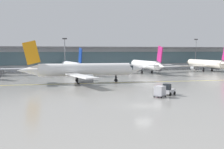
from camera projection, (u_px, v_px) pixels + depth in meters
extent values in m
plane|color=gray|center=(144.00, 106.00, 42.20)|extent=(400.00, 400.00, 0.00)
cube|color=yellow|center=(87.00, 83.00, 70.84)|extent=(109.52, 10.99, 0.01)
cube|color=#B2B7BC|center=(64.00, 59.00, 118.67)|extent=(165.63, 8.00, 9.00)
cube|color=slate|center=(66.00, 58.00, 114.75)|extent=(159.00, 0.16, 5.04)
cube|color=slate|center=(65.00, 47.00, 116.84)|extent=(172.25, 11.00, 0.60)
cube|color=silver|center=(9.00, 69.00, 92.27)|extent=(12.23, 5.30, 0.24)
cylinder|color=#999EA3|center=(1.00, 71.00, 92.99)|extent=(1.96, 3.16, 1.79)
cylinder|color=silver|center=(72.00, 66.00, 100.48)|extent=(4.33, 19.71, 2.72)
cone|color=silver|center=(64.00, 64.00, 111.00)|extent=(2.84, 3.46, 2.58)
cube|color=black|center=(66.00, 64.00, 108.97)|extent=(2.31, 2.61, 0.95)
cone|color=silver|center=(81.00, 67.00, 89.46)|extent=(2.66, 4.52, 2.31)
cube|color=silver|center=(53.00, 68.00, 96.45)|extent=(11.47, 4.69, 0.22)
cylinder|color=#999EA3|center=(58.00, 70.00, 98.46)|extent=(1.91, 3.00, 1.68)
cube|color=silver|center=(92.00, 68.00, 101.70)|extent=(11.36, 6.36, 0.22)
cylinder|color=#999EA3|center=(85.00, 70.00, 102.02)|extent=(1.91, 3.00, 1.68)
cube|color=navy|center=(80.00, 56.00, 89.96)|extent=(0.59, 3.67, 5.11)
cube|color=silver|center=(74.00, 66.00, 89.77)|extent=(4.14, 2.24, 0.19)
cube|color=silver|center=(86.00, 66.00, 91.28)|extent=(4.14, 2.24, 0.19)
cylinder|color=black|center=(67.00, 70.00, 106.97)|extent=(0.35, 0.35, 1.44)
cylinder|color=black|center=(67.00, 71.00, 107.00)|extent=(0.50, 0.75, 0.72)
cylinder|color=black|center=(68.00, 72.00, 98.49)|extent=(0.35, 0.35, 1.44)
cylinder|color=black|center=(68.00, 73.00, 98.52)|extent=(0.50, 0.75, 0.72)
cylinder|color=black|center=(78.00, 72.00, 99.88)|extent=(0.35, 0.35, 1.44)
cylinder|color=black|center=(78.00, 73.00, 99.91)|extent=(0.50, 0.75, 0.72)
cylinder|color=white|center=(145.00, 65.00, 104.10)|extent=(3.19, 20.89, 2.90)
cone|color=white|center=(133.00, 63.00, 115.71)|extent=(2.80, 3.51, 2.75)
cube|color=black|center=(135.00, 62.00, 113.46)|extent=(2.30, 2.64, 1.01)
cone|color=white|center=(161.00, 66.00, 91.93)|extent=(2.53, 4.67, 2.46)
cube|color=white|center=(127.00, 67.00, 100.41)|extent=(12.20, 6.07, 0.24)
cylinder|color=#999EA3|center=(132.00, 69.00, 102.38)|extent=(1.83, 3.09, 1.79)
cube|color=white|center=(166.00, 67.00, 104.66)|extent=(12.22, 5.76, 0.24)
cylinder|color=#999EA3|center=(158.00, 69.00, 105.26)|extent=(1.83, 3.09, 1.79)
cube|color=#B21E66|center=(160.00, 54.00, 92.49)|extent=(0.36, 3.91, 5.45)
cube|color=white|center=(153.00, 65.00, 92.50)|extent=(4.29, 2.10, 0.20)
cube|color=white|center=(165.00, 65.00, 93.72)|extent=(4.29, 2.10, 0.20)
cylinder|color=black|center=(138.00, 69.00, 111.25)|extent=(0.37, 0.37, 1.53)
cylinder|color=black|center=(138.00, 70.00, 111.28)|extent=(0.48, 0.77, 0.77)
cylinder|color=black|center=(142.00, 71.00, 102.09)|extent=(0.37, 0.37, 1.53)
cylinder|color=black|center=(142.00, 72.00, 102.12)|extent=(0.48, 0.77, 0.77)
cylinder|color=black|center=(152.00, 71.00, 103.21)|extent=(0.37, 0.37, 1.53)
cylinder|color=black|center=(152.00, 72.00, 103.25)|extent=(0.48, 0.77, 0.77)
cylinder|color=silver|center=(205.00, 63.00, 113.18)|extent=(2.91, 20.85, 2.90)
cone|color=silver|center=(188.00, 62.00, 124.74)|extent=(2.75, 3.48, 2.75)
cube|color=black|center=(191.00, 62.00, 122.51)|extent=(2.26, 2.61, 1.01)
cube|color=silver|center=(191.00, 66.00, 109.40)|extent=(12.21, 5.91, 0.24)
cylinder|color=#999EA3|center=(195.00, 68.00, 111.40)|extent=(1.79, 3.07, 1.79)
cube|color=silver|center=(224.00, 65.00, 113.85)|extent=(12.21, 5.92, 0.24)
cylinder|color=#999EA3|center=(217.00, 67.00, 114.42)|extent=(1.79, 3.07, 1.79)
cube|color=silver|center=(220.00, 64.00, 101.60)|extent=(4.26, 2.05, 0.20)
cylinder|color=black|center=(194.00, 68.00, 120.30)|extent=(0.37, 0.37, 1.53)
cylinder|color=black|center=(194.00, 69.00, 120.33)|extent=(0.47, 0.77, 0.77)
cylinder|color=black|center=(203.00, 69.00, 111.16)|extent=(0.37, 0.37, 1.53)
cylinder|color=black|center=(203.00, 70.00, 111.19)|extent=(0.47, 0.77, 0.77)
cylinder|color=black|center=(212.00, 69.00, 112.33)|extent=(0.37, 0.37, 1.53)
cylinder|color=black|center=(212.00, 70.00, 112.36)|extent=(0.47, 0.77, 0.77)
cylinder|color=white|center=(85.00, 70.00, 72.47)|extent=(23.00, 5.36, 3.17)
cone|color=white|center=(136.00, 69.00, 75.21)|extent=(4.07, 3.36, 3.01)
cube|color=black|center=(126.00, 68.00, 74.66)|extent=(3.08, 2.73, 1.11)
cone|color=white|center=(27.00, 70.00, 69.59)|extent=(5.30, 3.17, 2.69)
cube|color=white|center=(75.00, 71.00, 80.06)|extent=(7.57, 13.22, 0.26)
cylinder|color=#999EA3|center=(81.00, 75.00, 77.88)|extent=(3.53, 2.27, 1.96)
cube|color=white|center=(81.00, 76.00, 64.26)|extent=(5.31, 13.36, 0.26)
cylinder|color=#999EA3|center=(86.00, 79.00, 67.16)|extent=(3.53, 2.27, 1.96)
cube|color=orange|center=(31.00, 53.00, 69.45)|extent=(4.28, 0.75, 5.96)
cube|color=white|center=(34.00, 68.00, 72.11)|extent=(2.67, 4.85, 0.22)
cube|color=white|center=(33.00, 69.00, 67.57)|extent=(2.67, 4.85, 0.22)
cylinder|color=black|center=(116.00, 79.00, 74.32)|extent=(0.41, 0.41, 1.68)
cylinder|color=black|center=(116.00, 80.00, 74.35)|extent=(0.88, 0.59, 0.84)
cylinder|color=black|center=(77.00, 79.00, 74.38)|extent=(0.41, 0.41, 1.68)
cylinder|color=black|center=(77.00, 80.00, 74.41)|extent=(0.88, 0.59, 0.84)
cylinder|color=black|center=(78.00, 80.00, 70.20)|extent=(0.41, 0.41, 1.68)
cylinder|color=black|center=(78.00, 82.00, 70.23)|extent=(0.88, 0.59, 0.84)
cube|color=silver|center=(169.00, 91.00, 52.56)|extent=(2.94, 2.62, 0.70)
cube|color=#1E2328|center=(167.00, 87.00, 51.89)|extent=(1.44, 1.53, 1.10)
cylinder|color=black|center=(168.00, 92.00, 53.68)|extent=(0.62, 0.52, 0.60)
cylinder|color=black|center=(174.00, 93.00, 52.82)|extent=(0.62, 0.52, 0.60)
cylinder|color=black|center=(163.00, 93.00, 52.35)|extent=(0.62, 0.52, 0.60)
cylinder|color=black|center=(170.00, 94.00, 51.49)|extent=(0.62, 0.52, 0.60)
cube|color=#595B60|center=(160.00, 96.00, 49.95)|extent=(2.64, 2.50, 0.12)
cube|color=silver|center=(160.00, 91.00, 49.88)|extent=(2.17, 2.14, 1.60)
cylinder|color=black|center=(158.00, 96.00, 50.98)|extent=(0.24, 0.21, 0.22)
cylinder|color=black|center=(166.00, 96.00, 50.12)|extent=(0.24, 0.21, 0.22)
cylinder|color=black|center=(154.00, 97.00, 49.81)|extent=(0.24, 0.21, 0.22)
cylinder|color=black|center=(161.00, 97.00, 48.94)|extent=(0.24, 0.21, 0.22)
cylinder|color=gray|center=(65.00, 56.00, 109.41)|extent=(0.36, 0.36, 12.28)
cube|color=#3F3F42|center=(65.00, 39.00, 108.88)|extent=(1.80, 0.30, 0.50)
cylinder|color=gray|center=(196.00, 54.00, 129.69)|extent=(0.36, 0.36, 12.77)
cube|color=#3F3F42|center=(196.00, 39.00, 129.14)|extent=(1.80, 0.30, 0.50)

